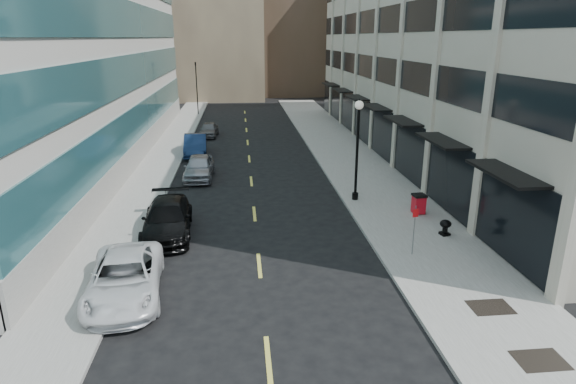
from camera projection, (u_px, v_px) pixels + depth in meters
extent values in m
cube|color=gray|center=(366.00, 177.00, 31.51)|extent=(5.00, 80.00, 0.15)
cube|color=gray|center=(148.00, 183.00, 30.19)|extent=(3.00, 80.00, 0.15)
cube|color=beige|center=(471.00, 34.00, 36.30)|extent=(14.00, 46.00, 18.00)
cube|color=black|center=(376.00, 128.00, 37.79)|extent=(0.18, 46.00, 3.60)
cube|color=black|center=(379.00, 69.00, 36.41)|extent=(0.12, 46.00, 1.80)
cube|color=black|center=(382.00, 20.00, 35.34)|extent=(0.12, 46.00, 1.80)
cube|color=beige|center=(499.00, 32.00, 19.54)|extent=(0.35, 0.60, 18.00)
cube|color=beige|center=(440.00, 33.00, 25.22)|extent=(0.35, 0.60, 18.00)
cube|color=beige|center=(403.00, 34.00, 30.90)|extent=(0.35, 0.60, 18.00)
cube|color=beige|center=(377.00, 34.00, 36.59)|extent=(0.35, 0.60, 18.00)
cube|color=beige|center=(358.00, 35.00, 42.27)|extent=(0.35, 0.60, 18.00)
cube|color=beige|center=(344.00, 35.00, 47.95)|extent=(0.35, 0.60, 18.00)
cube|color=beige|center=(333.00, 35.00, 53.63)|extent=(0.35, 0.60, 18.00)
cube|color=black|center=(505.00, 173.00, 18.20)|extent=(1.30, 4.00, 0.12)
cube|color=black|center=(442.00, 141.00, 23.88)|extent=(1.30, 4.00, 0.12)
cube|color=black|center=(402.00, 121.00, 29.57)|extent=(1.30, 4.00, 0.12)
cube|color=black|center=(376.00, 107.00, 35.25)|extent=(1.30, 4.00, 0.12)
cube|color=black|center=(357.00, 98.00, 40.93)|extent=(1.30, 4.00, 0.12)
cube|color=black|center=(342.00, 90.00, 46.61)|extent=(1.30, 4.00, 0.12)
cube|color=black|center=(331.00, 85.00, 52.30)|extent=(1.30, 4.00, 0.12)
cube|color=beige|center=(11.00, 19.00, 32.87)|extent=(16.00, 46.00, 20.00)
cube|color=gray|center=(143.00, 147.00, 36.43)|extent=(0.20, 46.00, 1.80)
cube|color=#2D656B|center=(141.00, 119.00, 35.78)|extent=(0.14, 45.60, 2.40)
cube|color=#2D656B|center=(136.00, 71.00, 34.71)|extent=(0.14, 45.60, 2.40)
cube|color=#2D656B|center=(131.00, 19.00, 33.63)|extent=(0.14, 45.60, 2.40)
cube|color=#9A8765|center=(214.00, 1.00, 71.61)|extent=(14.00, 18.00, 28.00)
cube|color=#9A8765|center=(157.00, 24.00, 81.06)|extent=(12.00, 14.00, 22.00)
cube|color=beige|center=(360.00, 29.00, 73.02)|extent=(10.00, 14.00, 20.00)
cube|color=black|center=(540.00, 360.00, 13.50)|extent=(1.40, 1.00, 0.01)
cube|color=black|center=(490.00, 307.00, 16.16)|extent=(1.40, 1.00, 0.01)
cube|color=#D8CC4C|center=(268.00, 359.00, 13.78)|extent=(0.15, 2.20, 0.01)
cube|color=#D8CC4C|center=(259.00, 265.00, 19.46)|extent=(0.15, 2.20, 0.01)
cube|color=#D8CC4C|center=(254.00, 214.00, 25.14)|extent=(0.15, 2.20, 0.01)
cube|color=#D8CC4C|center=(251.00, 181.00, 30.83)|extent=(0.15, 2.20, 0.01)
cube|color=#D8CC4C|center=(249.00, 159.00, 36.51)|extent=(0.15, 2.20, 0.01)
cube|color=#D8CC4C|center=(248.00, 142.00, 42.19)|extent=(0.15, 2.20, 0.01)
cube|color=#D8CC4C|center=(246.00, 130.00, 47.87)|extent=(0.15, 2.20, 0.01)
cube|color=#D8CC4C|center=(246.00, 120.00, 53.55)|extent=(0.15, 2.20, 0.01)
cube|color=#D8CC4C|center=(245.00, 112.00, 59.24)|extent=(0.15, 2.20, 0.01)
cylinder|color=black|center=(197.00, 90.00, 55.90)|extent=(0.12, 0.12, 6.00)
imported|color=black|center=(195.00, 63.00, 54.99)|extent=(0.66, 0.66, 1.98)
imported|color=silver|center=(125.00, 278.00, 16.89)|extent=(2.99, 5.53, 1.47)
imported|color=black|center=(167.00, 219.00, 22.31)|extent=(2.47, 5.44, 1.54)
imported|color=#9B9DA4|center=(199.00, 167.00, 31.22)|extent=(1.91, 4.53, 1.53)
imported|color=#132549|center=(195.00, 145.00, 37.46)|extent=(1.97, 4.92, 1.59)
imported|color=slate|center=(209.00, 130.00, 44.50)|extent=(1.79, 3.92, 1.30)
cube|color=red|center=(419.00, 204.00, 24.60)|extent=(0.61, 0.61, 0.91)
cube|color=black|center=(419.00, 195.00, 24.45)|extent=(0.69, 0.69, 0.11)
cylinder|color=black|center=(412.00, 210.00, 24.99)|extent=(0.05, 0.20, 0.20)
cylinder|color=black|center=(419.00, 210.00, 25.02)|extent=(0.05, 0.20, 0.20)
cylinder|color=black|center=(355.00, 196.00, 26.88)|extent=(0.34, 0.34, 0.38)
cylinder|color=black|center=(357.00, 153.00, 26.13)|extent=(0.15, 0.15, 4.88)
sphere|color=silver|center=(359.00, 105.00, 25.33)|extent=(0.47, 0.47, 0.47)
cone|color=black|center=(359.00, 100.00, 25.25)|extent=(0.13, 0.13, 0.19)
cylinder|color=slate|center=(414.00, 230.00, 19.79)|extent=(0.04, 0.04, 2.15)
cube|color=red|center=(416.00, 213.00, 19.53)|extent=(0.25, 0.09, 0.34)
cube|color=black|center=(445.00, 234.00, 22.07)|extent=(0.48, 0.48, 0.11)
cylinder|color=black|center=(445.00, 229.00, 22.00)|extent=(0.24, 0.24, 0.37)
ellipsoid|color=black|center=(446.00, 224.00, 21.92)|extent=(0.52, 0.52, 0.37)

